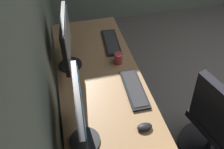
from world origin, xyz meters
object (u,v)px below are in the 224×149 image
at_px(drawer_pedestal, 108,143).
at_px(monitor_secondary, 67,40).
at_px(mouse_spare, 145,127).
at_px(keyboard_main, 111,42).
at_px(monitor_primary, 81,117).
at_px(keyboard_spare, 134,89).
at_px(coffee_mug, 118,58).
at_px(office_chair, 216,126).

xyz_separation_m(drawer_pedestal, monitor_secondary, (0.60, 0.19, 0.65)).
bearing_deg(mouse_spare, monitor_secondary, 28.39).
relative_size(drawer_pedestal, keyboard_main, 1.62).
distance_m(monitor_primary, mouse_spare, 0.48).
bearing_deg(keyboard_spare, mouse_spare, 173.21).
height_order(monitor_primary, coffee_mug, monitor_primary).
relative_size(keyboard_main, keyboard_spare, 1.01).
relative_size(keyboard_spare, coffee_mug, 3.76).
bearing_deg(keyboard_spare, coffee_mug, 6.54).
bearing_deg(coffee_mug, keyboard_spare, -173.46).
xyz_separation_m(coffee_mug, office_chair, (-0.66, -0.66, -0.32)).
relative_size(monitor_secondary, coffee_mug, 4.71).
bearing_deg(monitor_primary, keyboard_spare, -51.93).
height_order(drawer_pedestal, coffee_mug, coffee_mug).
distance_m(drawer_pedestal, office_chair, 0.90).
bearing_deg(coffee_mug, monitor_secondary, 80.75).
relative_size(monitor_primary, keyboard_spare, 1.23).
distance_m(drawer_pedestal, monitor_secondary, 0.91).
relative_size(monitor_secondary, office_chair, 0.55).
bearing_deg(office_chair, drawer_pedestal, 81.80).
xyz_separation_m(monitor_secondary, keyboard_main, (0.23, -0.42, -0.26)).
relative_size(drawer_pedestal, mouse_spare, 6.68).
height_order(monitor_primary, mouse_spare, monitor_primary).
relative_size(drawer_pedestal, keyboard_spare, 1.64).
height_order(monitor_primary, keyboard_main, monitor_primary).
distance_m(monitor_secondary, keyboard_spare, 0.66).
bearing_deg(office_chair, keyboard_main, 34.20).
bearing_deg(mouse_spare, coffee_mug, -0.24).
bearing_deg(coffee_mug, mouse_spare, 179.76).
bearing_deg(keyboard_main, office_chair, -145.80).
height_order(keyboard_main, keyboard_spare, same).
height_order(keyboard_main, mouse_spare, mouse_spare).
bearing_deg(monitor_primary, mouse_spare, -90.44).
bearing_deg(keyboard_spare, drawer_pedestal, 126.96).
distance_m(monitor_secondary, keyboard_main, 0.55).
bearing_deg(monitor_primary, coffee_mug, -30.54).
distance_m(drawer_pedestal, coffee_mug, 0.72).
bearing_deg(keyboard_spare, monitor_primary, 128.07).
distance_m(monitor_secondary, coffee_mug, 0.47).
bearing_deg(drawer_pedestal, monitor_primary, 129.58).
height_order(monitor_secondary, coffee_mug, monitor_secondary).
distance_m(keyboard_main, keyboard_spare, 0.64).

